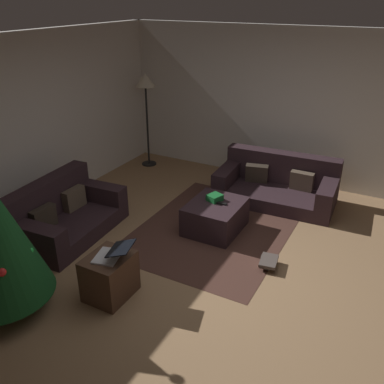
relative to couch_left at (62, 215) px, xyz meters
The scene contains 13 objects.
ground_plane 2.28m from the couch_left, 85.66° to the right, with size 6.40×6.40×0.00m, color #93704C.
rear_partition 1.36m from the couch_left, 79.04° to the left, with size 6.40×0.12×2.60m, color silver.
corner_partition 4.13m from the couch_left, 34.26° to the right, with size 0.12×6.40×2.60m, color silver.
couch_left is the anchor object (origin of this frame).
couch_right 3.35m from the couch_left, 43.36° to the right, with size 1.06×1.89×0.72m.
ottoman 2.12m from the couch_left, 59.63° to the right, with size 0.83×0.71×0.42m, color #2D1E23.
gift_box 2.13m from the couch_left, 57.29° to the right, with size 0.19×0.17×0.09m, color #19662D.
tv_remote 2.20m from the couch_left, 60.26° to the right, with size 0.05×0.16×0.02m, color black.
side_table 1.62m from the couch_left, 118.42° to the right, with size 0.52×0.44×0.50m, color #4C3323.
laptop 1.68m from the couch_left, 116.99° to the right, with size 0.41×0.47×0.18m.
book_stack 2.86m from the couch_left, 78.49° to the right, with size 0.32×0.26×0.11m.
corner_lamp 3.02m from the couch_left, ahead, with size 0.36×0.36×1.76m.
area_rug 2.14m from the couch_left, 59.63° to the right, with size 2.60×2.00×0.01m, color #482C24.
Camera 1 is at (-3.81, -1.72, 3.06)m, focal length 39.17 mm.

